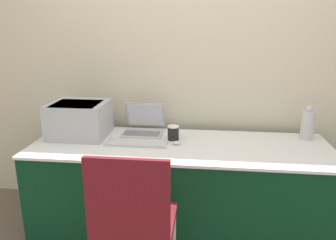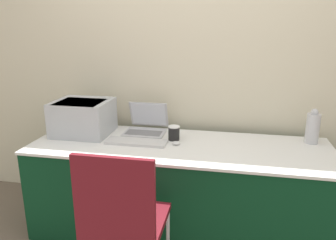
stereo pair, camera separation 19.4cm
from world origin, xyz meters
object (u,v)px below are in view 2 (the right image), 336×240
printer (83,116)px  chair (123,216)px  laptop_left (146,126)px  mouse (176,143)px  metal_pitcher (313,127)px  coffee_cup (174,133)px  external_keyboard (136,142)px

printer → chair: 1.12m
laptop_left → mouse: bearing=-39.9°
metal_pitcher → chair: (-1.19, -1.00, -0.29)m
coffee_cup → mouse: 0.12m
external_keyboard → coffee_cup: (0.27, 0.13, 0.05)m
coffee_cup → mouse: bearing=-71.7°
external_keyboard → metal_pitcher: metal_pitcher is taller
chair → printer: bearing=125.7°
printer → mouse: printer is taller
printer → mouse: 0.82m
printer → chair: printer is taller
external_keyboard → coffee_cup: size_ratio=4.16×
mouse → chair: (-0.17, -0.75, -0.18)m
external_keyboard → coffee_cup: 0.31m
chair → external_keyboard: bearing=100.3°
metal_pitcher → chair: size_ratio=0.28×
external_keyboard → metal_pitcher: bearing=11.7°
metal_pitcher → external_keyboard: bearing=-168.3°
coffee_cup → chair: size_ratio=0.12×
laptop_left → printer: bearing=-165.3°
laptop_left → chair: size_ratio=0.34×
printer → laptop_left: 0.53m
printer → chair: bearing=-54.3°
coffee_cup → mouse: (0.04, -0.11, -0.04)m
laptop_left → metal_pitcher: 1.32m
printer → external_keyboard: 0.53m
laptop_left → chair: (0.13, -1.00, -0.22)m
printer → coffee_cup: 0.77m
coffee_cup → mouse: coffee_cup is taller
external_keyboard → mouse: (0.31, 0.02, 0.00)m
printer → metal_pitcher: (1.82, 0.13, -0.03)m
mouse → chair: 0.79m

